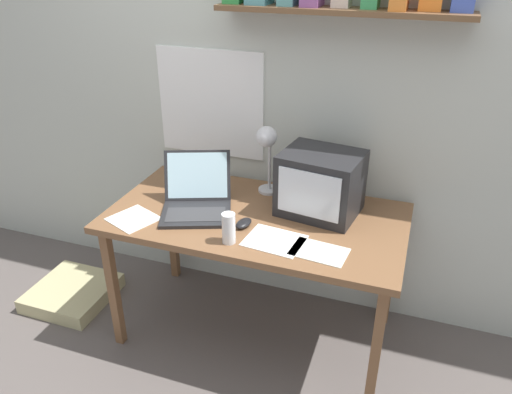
# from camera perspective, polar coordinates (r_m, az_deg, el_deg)

# --- Properties ---
(ground_plane) EXTENTS (12.00, 12.00, 0.00)m
(ground_plane) POSITION_cam_1_polar(r_m,az_deg,el_deg) (2.92, 0.00, -14.96)
(ground_plane) COLOR #5D5552
(back_wall) EXTENTS (5.60, 0.24, 2.60)m
(back_wall) POSITION_cam_1_polar(r_m,az_deg,el_deg) (2.66, 3.35, 13.07)
(back_wall) COLOR beige
(back_wall) RESTS_ON ground_plane
(corner_desk) EXTENTS (1.47, 0.77, 0.75)m
(corner_desk) POSITION_cam_1_polar(r_m,az_deg,el_deg) (2.51, 0.00, -3.34)
(corner_desk) COLOR brown
(corner_desk) RESTS_ON ground_plane
(crt_monitor) EXTENTS (0.42, 0.36, 0.31)m
(crt_monitor) POSITION_cam_1_polar(r_m,az_deg,el_deg) (2.46, 7.39, 1.56)
(crt_monitor) COLOR #232326
(crt_monitor) RESTS_ON corner_desk
(laptop) EXTENTS (0.45, 0.46, 0.26)m
(laptop) POSITION_cam_1_polar(r_m,az_deg,el_deg) (2.53, -6.79, 0.02)
(laptop) COLOR #232326
(laptop) RESTS_ON corner_desk
(desk_lamp) EXTENTS (0.12, 0.18, 0.39)m
(desk_lamp) POSITION_cam_1_polar(r_m,az_deg,el_deg) (2.55, 1.29, 5.87)
(desk_lamp) COLOR silver
(desk_lamp) RESTS_ON corner_desk
(juice_glass) EXTENTS (0.06, 0.06, 0.14)m
(juice_glass) POSITION_cam_1_polar(r_m,az_deg,el_deg) (2.24, -3.14, -3.74)
(juice_glass) COLOR white
(juice_glass) RESTS_ON corner_desk
(computer_mouse) EXTENTS (0.08, 0.11, 0.03)m
(computer_mouse) POSITION_cam_1_polar(r_m,az_deg,el_deg) (2.38, -1.42, -3.02)
(computer_mouse) COLOR black
(computer_mouse) RESTS_ON corner_desk
(loose_paper_near_monitor) EXTENTS (0.25, 0.17, 0.00)m
(loose_paper_near_monitor) POSITION_cam_1_polar(r_m,az_deg,el_deg) (2.83, -6.80, 1.66)
(loose_paper_near_monitor) COLOR white
(loose_paper_near_monitor) RESTS_ON corner_desk
(open_notebook) EXTENTS (0.26, 0.18, 0.00)m
(open_notebook) POSITION_cam_1_polar(r_m,az_deg,el_deg) (2.21, 7.22, -6.23)
(open_notebook) COLOR silver
(open_notebook) RESTS_ON corner_desk
(loose_paper_near_laptop) EXTENTS (0.28, 0.23, 0.00)m
(loose_paper_near_laptop) POSITION_cam_1_polar(r_m,az_deg,el_deg) (2.28, 2.12, -4.99)
(loose_paper_near_laptop) COLOR white
(loose_paper_near_laptop) RESTS_ON corner_desk
(printed_handout) EXTENTS (0.27, 0.27, 0.00)m
(printed_handout) POSITION_cam_1_polar(r_m,az_deg,el_deg) (2.52, -13.82, -2.44)
(printed_handout) COLOR white
(printed_handout) RESTS_ON corner_desk
(floor_cushion) EXTENTS (0.45, 0.45, 0.09)m
(floor_cushion) POSITION_cam_1_polar(r_m,az_deg,el_deg) (3.31, -20.23, -10.24)
(floor_cushion) COLOR #BFB684
(floor_cushion) RESTS_ON ground_plane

